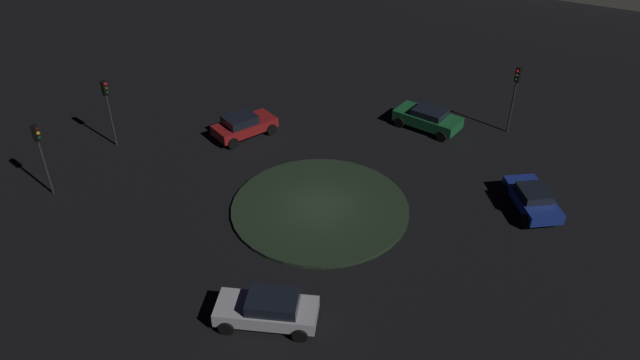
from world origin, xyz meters
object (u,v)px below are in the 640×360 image
at_px(traffic_light_south_near, 107,100).
at_px(car_green, 428,118).
at_px(car_white, 268,309).
at_px(car_red, 244,125).
at_px(car_blue, 533,198).
at_px(traffic_light_south, 40,146).
at_px(traffic_light_northwest, 515,87).

bearing_deg(traffic_light_south_near, car_green, 33.69).
bearing_deg(traffic_light_south_near, car_white, -26.75).
height_order(car_white, car_red, car_red).
relative_size(car_blue, traffic_light_south, 1.00).
bearing_deg(car_green, car_white, -81.88).
height_order(car_blue, traffic_light_northwest, traffic_light_northwest).
bearing_deg(car_white, car_green, -111.61).
relative_size(traffic_light_northwest, traffic_light_south, 1.03).
bearing_deg(traffic_light_south_near, car_blue, 12.03).
xyz_separation_m(car_blue, traffic_light_south_near, (2.50, -24.51, 2.37)).
relative_size(car_green, traffic_light_northwest, 1.03).
distance_m(traffic_light_northwest, traffic_light_south_near, 24.63).
distance_m(car_blue, traffic_light_south_near, 24.75).
bearing_deg(car_green, car_blue, -27.26).
height_order(car_red, traffic_light_northwest, traffic_light_northwest).
xyz_separation_m(traffic_light_northwest, traffic_light_south_near, (10.50, -22.28, -0.04)).
bearing_deg(traffic_light_south, car_blue, 2.33).
distance_m(car_green, traffic_light_south_near, 19.77).
distance_m(car_white, car_blue, 15.49).
height_order(traffic_light_northwest, traffic_light_south_near, traffic_light_northwest).
distance_m(car_white, car_red, 15.86).
xyz_separation_m(car_green, traffic_light_northwest, (-1.44, 4.87, 2.36)).
distance_m(car_green, car_red, 11.78).
relative_size(car_white, traffic_light_south_near, 1.05).
xyz_separation_m(car_red, car_blue, (1.39, 17.68, -0.07)).
bearing_deg(car_blue, car_green, -161.30).
xyz_separation_m(car_white, traffic_light_northwest, (-20.22, 7.30, 2.37)).
bearing_deg(traffic_light_south_near, traffic_light_south, -84.48).
height_order(car_green, traffic_light_northwest, traffic_light_northwest).
relative_size(car_white, car_blue, 1.07).
relative_size(car_green, traffic_light_south, 1.06).
distance_m(car_white, traffic_light_south_near, 18.01).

